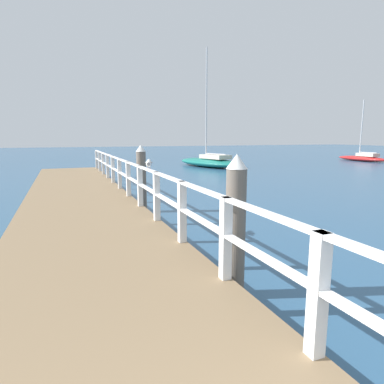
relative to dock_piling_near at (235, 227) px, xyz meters
name	(u,v)px	position (x,y,z in m)	size (l,w,h in m)	color
pier_deck	(80,208)	(-1.78, 5.77, -0.77)	(2.96, 20.21, 0.50)	#846B4C
pier_railing	(128,175)	(-0.38, 5.77, 0.12)	(0.12, 18.73, 1.03)	white
dock_piling_near	(235,227)	(0.00, 0.00, 0.00)	(0.29, 0.29, 2.02)	#6B6056
dock_piling_far	(142,179)	(0.00, 5.69, 0.00)	(0.29, 0.29, 2.02)	#6B6056
seagull_foreground	(149,163)	(-0.38, 3.28, 0.65)	(0.23, 0.47, 0.21)	white
boat_1	(209,162)	(8.28, 18.78, -0.62)	(3.85, 6.78, 8.77)	#197266
boat_2	(362,158)	(24.30, 18.86, -0.71)	(1.69, 5.39, 5.68)	red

